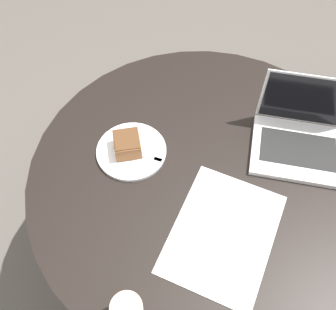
% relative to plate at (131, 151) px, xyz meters
% --- Properties ---
extents(ground_plane, '(12.00, 12.00, 0.00)m').
position_rel_plate_xyz_m(ground_plane, '(-0.01, -0.25, -0.72)').
color(ground_plane, '#4C4742').
extents(dining_table, '(1.13, 1.13, 0.71)m').
position_rel_plate_xyz_m(dining_table, '(-0.01, -0.25, -0.16)').
color(dining_table, black).
rests_on(dining_table, ground_plane).
extents(paper_document, '(0.41, 0.33, 0.00)m').
position_rel_plate_xyz_m(paper_document, '(-0.20, -0.34, -0.00)').
color(paper_document, white).
rests_on(paper_document, dining_table).
extents(plate, '(0.23, 0.23, 0.01)m').
position_rel_plate_xyz_m(plate, '(0.00, 0.00, 0.00)').
color(plate, silver).
rests_on(plate, dining_table).
extents(cake_slice, '(0.12, 0.11, 0.06)m').
position_rel_plate_xyz_m(cake_slice, '(-0.00, 0.01, 0.04)').
color(cake_slice, brown).
rests_on(cake_slice, plate).
extents(fork, '(0.03, 0.17, 0.00)m').
position_rel_plate_xyz_m(fork, '(-0.01, -0.04, 0.01)').
color(fork, silver).
rests_on(fork, plate).
extents(laptop, '(0.26, 0.31, 0.23)m').
position_rel_plate_xyz_m(laptop, '(0.18, -0.52, 0.03)').
color(laptop, silver).
rests_on(laptop, dining_table).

